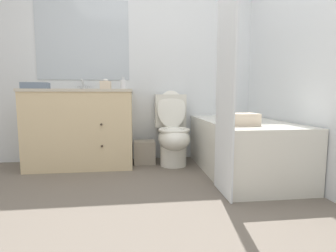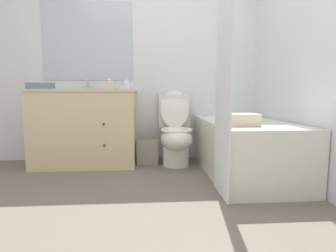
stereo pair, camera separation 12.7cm
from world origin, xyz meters
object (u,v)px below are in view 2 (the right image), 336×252
object	(u,v)px
sink_faucet	(88,87)
soap_dispenser	(127,84)
bathtub	(244,147)
wastebasket	(147,152)
vanity_cabinet	(86,127)
hand_towel_folded	(41,86)
bath_towel_folded	(241,120)
toilet	(176,133)
tissue_box	(109,85)

from	to	relation	value
sink_faucet	soap_dispenser	size ratio (longest dim) A/B	1.05
bathtub	soap_dispenser	size ratio (longest dim) A/B	11.03
sink_faucet	bathtub	size ratio (longest dim) A/B	0.10
bathtub	wastebasket	distance (m)	1.11
bathtub	wastebasket	world-z (taller)	bathtub
vanity_cabinet	hand_towel_folded	distance (m)	0.64
soap_dispenser	bath_towel_folded	distance (m)	1.39
bathtub	soap_dispenser	bearing A→B (deg)	159.09
sink_faucet	toilet	world-z (taller)	sink_faucet
bath_towel_folded	tissue_box	bearing A→B (deg)	143.55
vanity_cabinet	bath_towel_folded	xyz separation A→B (m)	(1.51, -0.88, 0.15)
vanity_cabinet	wastebasket	size ratio (longest dim) A/B	4.26
sink_faucet	tissue_box	xyz separation A→B (m)	(0.28, -0.17, 0.01)
wastebasket	soap_dispenser	world-z (taller)	soap_dispenser
vanity_cabinet	hand_towel_folded	bearing A→B (deg)	-157.05
vanity_cabinet	bathtub	size ratio (longest dim) A/B	0.77
bathtub	toilet	bearing A→B (deg)	148.22
wastebasket	hand_towel_folded	world-z (taller)	hand_towel_folded
tissue_box	bath_towel_folded	xyz separation A→B (m)	(1.24, -0.91, -0.32)
sink_faucet	bath_towel_folded	distance (m)	1.88
wastebasket	hand_towel_folded	xyz separation A→B (m)	(-1.11, -0.20, 0.77)
sink_faucet	soap_dispenser	world-z (taller)	soap_dispenser
bathtub	vanity_cabinet	bearing A→B (deg)	164.46
toilet	tissue_box	size ratio (longest dim) A/B	6.88
soap_dispenser	bath_towel_folded	bearing A→B (deg)	-40.23
tissue_box	bath_towel_folded	world-z (taller)	tissue_box
bathtub	wastebasket	size ratio (longest dim) A/B	5.51
toilet	wastebasket	size ratio (longest dim) A/B	3.20
vanity_cabinet	tissue_box	xyz separation A→B (m)	(0.28, 0.03, 0.47)
toilet	hand_towel_folded	xyz separation A→B (m)	(-1.44, -0.11, 0.53)
wastebasket	tissue_box	size ratio (longest dim) A/B	2.15
vanity_cabinet	soap_dispenser	size ratio (longest dim) A/B	8.53
bath_towel_folded	hand_towel_folded	bearing A→B (deg)	159.73
soap_dispenser	wastebasket	bearing A→B (deg)	7.68
soap_dispenser	bath_towel_folded	size ratio (longest dim) A/B	0.51
vanity_cabinet	sink_faucet	world-z (taller)	sink_faucet
soap_dispenser	hand_towel_folded	bearing A→B (deg)	-169.33
sink_faucet	bath_towel_folded	bearing A→B (deg)	-35.60
toilet	bathtub	world-z (taller)	toilet
toilet	hand_towel_folded	bearing A→B (deg)	-175.56
sink_faucet	wastebasket	bearing A→B (deg)	-13.99
bathtub	bath_towel_folded	size ratio (longest dim) A/B	5.58
sink_faucet	bathtub	world-z (taller)	sink_faucet
sink_faucet	toilet	size ratio (longest dim) A/B	0.16
hand_towel_folded	bath_towel_folded	xyz separation A→B (m)	(1.92, -0.71, -0.30)
bathtub	wastebasket	bearing A→B (deg)	153.36
vanity_cabinet	sink_faucet	bearing A→B (deg)	90.00
bathtub	hand_towel_folded	xyz separation A→B (m)	(-2.10, 0.30, 0.63)
sink_faucet	hand_towel_folded	bearing A→B (deg)	-137.52
toilet	hand_towel_folded	distance (m)	1.54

